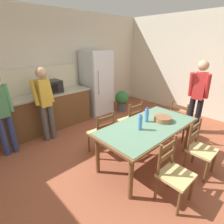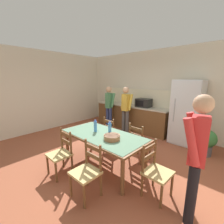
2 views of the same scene
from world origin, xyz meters
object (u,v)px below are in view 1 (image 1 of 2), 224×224
(chair_side_near_left, at_px, (174,173))
(chair_head_end, at_px, (180,121))
(refrigerator, at_px, (97,83))
(chair_side_far_right, at_px, (131,121))
(person_at_counter, at_px, (45,101))
(dining_table, at_px, (148,129))
(chair_side_far_left, at_px, (102,133))
(potted_plant, at_px, (122,99))
(bottle_near_centre, at_px, (140,123))
(bottle_off_centre, at_px, (147,115))
(microwave, at_px, (51,87))
(chair_side_near_right, at_px, (200,149))
(person_by_table, at_px, (198,94))
(serving_bowl, at_px, (163,118))
(person_at_sink, at_px, (2,111))

(chair_side_near_left, distance_m, chair_head_end, 1.84)
(refrigerator, distance_m, chair_side_far_right, 1.91)
(chair_head_end, xyz_separation_m, person_at_counter, (-2.17, 2.05, 0.48))
(dining_table, distance_m, chair_side_far_left, 0.91)
(potted_plant, bearing_deg, bottle_near_centre, -130.95)
(bottle_near_centre, height_order, chair_side_far_right, bottle_near_centre)
(bottle_near_centre, relative_size, bottle_off_centre, 1.00)
(microwave, distance_m, dining_table, 2.63)
(bottle_off_centre, xyz_separation_m, chair_side_near_right, (0.32, -0.88, -0.44))
(bottle_near_centre, bearing_deg, refrigerator, 65.40)
(bottle_near_centre, bearing_deg, chair_side_near_left, -105.05)
(refrigerator, xyz_separation_m, chair_side_far_left, (-1.34, -1.76, -0.50))
(person_at_counter, distance_m, person_by_table, 3.46)
(serving_bowl, bearing_deg, chair_side_far_left, 131.59)
(serving_bowl, relative_size, potted_plant, 0.48)
(dining_table, bearing_deg, potted_plant, 53.03)
(serving_bowl, relative_size, person_by_table, 0.18)
(dining_table, height_order, bottle_off_centre, bottle_off_centre)
(person_at_sink, bearing_deg, bottle_off_centre, -136.34)
(serving_bowl, bearing_deg, refrigerator, 77.33)
(bottle_off_centre, distance_m, person_at_counter, 2.17)
(microwave, xyz_separation_m, person_at_sink, (-1.22, -0.50, -0.16))
(bottle_off_centre, relative_size, chair_head_end, 0.30)
(dining_table, distance_m, chair_side_near_left, 0.90)
(chair_side_near_right, distance_m, chair_head_end, 1.12)
(chair_side_far_left, height_order, chair_head_end, same)
(microwave, height_order, bottle_near_centre, microwave)
(bottle_off_centre, relative_size, person_at_counter, 0.16)
(dining_table, bearing_deg, bottle_off_centre, 49.91)
(chair_side_near_right, xyz_separation_m, chair_side_near_left, (-0.86, 0.02, 0.00))
(chair_side_near_left, bearing_deg, potted_plant, 55.89)
(chair_side_far_right, relative_size, potted_plant, 1.36)
(microwave, relative_size, person_at_counter, 0.30)
(microwave, height_order, bottle_off_centre, microwave)
(microwave, height_order, person_at_sink, person_at_sink)
(dining_table, bearing_deg, chair_head_end, -0.94)
(refrigerator, relative_size, microwave, 3.78)
(dining_table, relative_size, chair_side_far_left, 2.11)
(dining_table, height_order, chair_side_near_right, chair_side_near_right)
(bottle_near_centre, bearing_deg, potted_plant, 49.05)
(bottle_near_centre, bearing_deg, person_at_counter, 108.79)
(chair_head_end, xyz_separation_m, person_by_table, (0.55, -0.08, 0.53))
(bottle_off_centre, bearing_deg, microwave, 104.44)
(bottle_off_centre, height_order, potted_plant, bottle_off_centre)
(dining_table, xyz_separation_m, chair_side_far_right, (0.44, 0.75, -0.23))
(chair_side_near_right, xyz_separation_m, potted_plant, (1.17, 2.87, -0.06))
(person_by_table, bearing_deg, chair_side_near_left, 5.57)
(dining_table, distance_m, chair_side_near_right, 0.90)
(dining_table, xyz_separation_m, serving_bowl, (0.33, -0.08, 0.13))
(bottle_off_centre, xyz_separation_m, person_at_sink, (-1.85, 1.93, 0.03))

